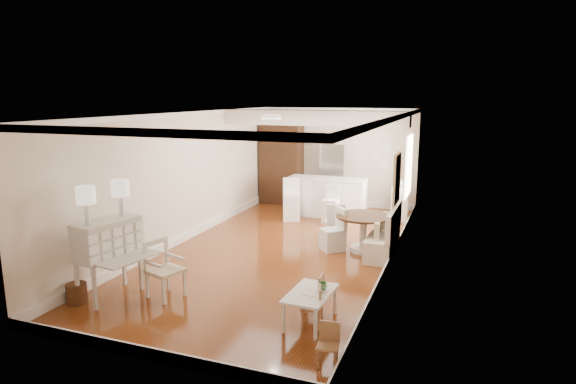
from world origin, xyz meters
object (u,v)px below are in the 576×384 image
Objects in this scene: kids_table at (310,308)px; bar_stool_right at (331,204)px; slip_chair_near at (333,229)px; bar_stool_left at (291,200)px; breakfast_counter at (327,197)px; fridge at (344,177)px; wicker_basket at (77,293)px; kids_chair_b at (313,293)px; slip_chair_far at (335,221)px; kids_chair_c at (328,345)px; dining_table at (363,233)px; gustavian_armchair at (165,270)px; pantry_cabinet at (281,165)px; sideboard at (400,202)px; secretary_bureau at (109,259)px; kids_chair_a at (311,307)px.

bar_stool_right is at bearing 102.36° from kids_table.
bar_stool_left reaches higher than slip_chair_near.
breakfast_counter is 1.14× the size of fridge.
wicker_basket is 3.64m from kids_table.
kids_table is (3.59, 0.60, 0.08)m from wicker_basket.
bar_stool_left is (-2.10, 4.91, 0.24)m from kids_chair_b.
bar_stool_right is at bearing -93.82° from slip_chair_far.
kids_chair_c is 4.38m from dining_table.
gustavian_armchair is at bearing -86.31° from kids_chair_b.
pantry_cabinet reaches higher than bar_stool_left.
slip_chair_far reaches higher than kids_table.
slip_chair_far is at bearing -69.67° from breakfast_counter.
pantry_cabinet is at bearing 23.64° from gustavian_armchair.
slip_chair_near reaches higher than kids_chair_b.
breakfast_counter reaches higher than dining_table.
kids_chair_c is at bearing -4.99° from wicker_basket.
bar_stool_right is at bearing 4.75° from gustavian_armchair.
slip_chair_near is 2.24m from bar_stool_right.
gustavian_armchair is 4.14m from dining_table.
sideboard is at bearing 171.95° from kids_chair_b.
slip_chair_near is 1.03× the size of slip_chair_far.
wicker_basket is 0.34× the size of sideboard.
sideboard is at bearing -21.58° from fridge.
bar_stool_left is 0.47× the size of pantry_cabinet.
secretary_bureau is at bearing 45.74° from wicker_basket.
kids_table is 5.54m from bar_stool_right.
pantry_cabinet reaches higher than gustavian_armchair.
sideboard is (3.54, -0.68, -0.72)m from pantry_cabinet.
gustavian_armchair is at bearing 30.75° from secretary_bureau.
wicker_basket is 0.36× the size of slip_chair_far.
dining_table is 0.62× the size of fridge.
kids_table is 1.07× the size of slip_chair_far.
slip_chair_far is (2.55, 4.19, -0.21)m from secretary_bureau.
kids_table is 3.40m from dining_table.
breakfast_counter is 1.02m from bar_stool_left.
kids_chair_a is at bearing 113.70° from kids_chair_c.
wicker_basket is 3.65m from kids_chair_b.
pantry_cabinet is at bearing 86.64° from wicker_basket.
sideboard is (-0.12, 7.33, 0.17)m from kids_chair_c.
pantry_cabinet is (-3.06, 6.69, 0.85)m from kids_chair_b.
gustavian_armchair is 7.06m from pantry_cabinet.
kids_chair_b is at bearing -92.38° from dining_table.
wicker_basket is 0.28× the size of dining_table.
kids_table is at bearing 14.43° from secretary_bureau.
breakfast_counter is (1.80, 6.21, -0.12)m from secretary_bureau.
kids_chair_a is 6.49m from sideboard.
sideboard is (0.36, 6.48, 0.14)m from kids_chair_a.
gustavian_armchair is 1.75× the size of kids_chair_c.
fridge reaches higher than gustavian_armchair.
bar_stool_left is 1.15× the size of bar_stool_right.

